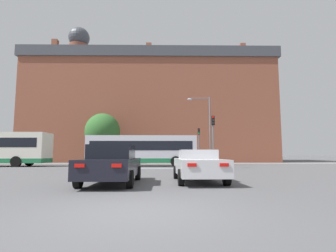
# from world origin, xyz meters

# --- Properties ---
(ground_plane) EXTENTS (400.00, 400.00, 0.00)m
(ground_plane) POSITION_xyz_m (0.00, 0.00, 0.00)
(ground_plane) COLOR #545456
(stop_line_strip) EXTENTS (7.37, 0.30, 0.01)m
(stop_line_strip) POSITION_xyz_m (0.00, 16.32, 0.00)
(stop_line_strip) COLOR silver
(stop_line_strip) RESTS_ON ground_plane
(far_pavement) EXTENTS (68.19, 2.50, 0.01)m
(far_pavement) POSITION_xyz_m (0.00, 28.41, 0.01)
(far_pavement) COLOR gray
(far_pavement) RESTS_ON ground_plane
(brick_civic_building) EXTENTS (39.17, 13.98, 23.27)m
(brick_civic_building) POSITION_xyz_m (-1.92, 38.44, 8.76)
(brick_civic_building) COLOR brown
(brick_civic_building) RESTS_ON ground_plane
(car_saloon_left) EXTENTS (2.07, 4.89, 1.57)m
(car_saloon_left) POSITION_xyz_m (-1.61, 5.27, 0.79)
(car_saloon_left) COLOR black
(car_saloon_left) RESTS_ON ground_plane
(car_roadster_right) EXTENTS (2.06, 4.69, 1.39)m
(car_roadster_right) POSITION_xyz_m (2.02, 5.96, 0.71)
(car_roadster_right) COLOR silver
(car_roadster_right) RESTS_ON ground_plane
(bus_crossing_lead) EXTENTS (10.76, 2.66, 3.01)m
(bus_crossing_lead) POSITION_xyz_m (-1.72, 20.75, 1.61)
(bus_crossing_lead) COLOR silver
(bus_crossing_lead) RESTS_ON ground_plane
(traffic_light_far_right) EXTENTS (0.26, 0.31, 4.50)m
(traffic_light_far_right) POSITION_xyz_m (4.94, 27.77, 3.01)
(traffic_light_far_right) COLOR slate
(traffic_light_far_right) RESTS_ON ground_plane
(traffic_light_near_right) EXTENTS (0.26, 0.31, 4.49)m
(traffic_light_near_right) POSITION_xyz_m (4.72, 16.72, 3.00)
(traffic_light_near_right) COLOR slate
(traffic_light_near_right) RESTS_ON ground_plane
(street_lamp_junction) EXTENTS (2.52, 0.36, 7.37)m
(street_lamp_junction) POSITION_xyz_m (4.99, 22.26, 4.53)
(street_lamp_junction) COLOR slate
(street_lamp_junction) RESTS_ON ground_plane
(pedestrian_waiting) EXTENTS (0.38, 0.46, 1.60)m
(pedestrian_waiting) POSITION_xyz_m (5.34, 27.96, 0.93)
(pedestrian_waiting) COLOR #333851
(pedestrian_waiting) RESTS_ON ground_plane
(pedestrian_walking_east) EXTENTS (0.26, 0.41, 1.82)m
(pedestrian_walking_east) POSITION_xyz_m (-4.58, 28.68, 1.08)
(pedestrian_walking_east) COLOR #333851
(pedestrian_walking_east) RESTS_ON ground_plane
(tree_by_building) EXTENTS (4.55, 4.55, 6.52)m
(tree_by_building) POSITION_xyz_m (-7.58, 28.61, 4.12)
(tree_by_building) COLOR #4C3823
(tree_by_building) RESTS_ON ground_plane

